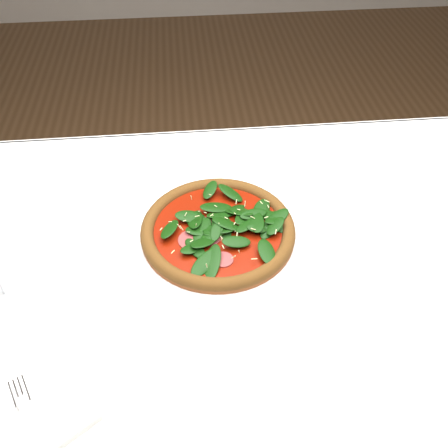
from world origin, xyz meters
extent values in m
plane|color=brown|center=(0.00, 0.00, 0.00)|extent=(6.00, 6.00, 0.00)
cube|color=silver|center=(0.00, 0.00, 0.73)|extent=(1.20, 0.80, 0.04)
cylinder|color=#4F371F|center=(-0.54, 0.34, 0.35)|extent=(0.06, 0.06, 0.71)
cylinder|color=#4F371F|center=(0.54, 0.34, 0.35)|extent=(0.06, 0.06, 0.71)
cube|color=silver|center=(0.00, 0.40, 0.64)|extent=(1.20, 0.01, 0.22)
cylinder|color=white|center=(-0.06, 0.05, 0.76)|extent=(0.32, 0.32, 0.01)
torus|color=white|center=(-0.06, 0.05, 0.76)|extent=(0.32, 0.32, 0.01)
cylinder|color=#965024|center=(-0.06, 0.05, 0.77)|extent=(0.36, 0.36, 0.01)
torus|color=#965B22|center=(-0.06, 0.05, 0.77)|extent=(0.36, 0.36, 0.02)
cylinder|color=maroon|center=(-0.06, 0.05, 0.77)|extent=(0.30, 0.30, 0.00)
cylinder|color=#A14045|center=(-0.06, 0.05, 0.78)|extent=(0.26, 0.26, 0.00)
ellipsoid|color=#133A0A|center=(-0.06, 0.05, 0.79)|extent=(0.28, 0.28, 0.02)
cylinder|color=beige|center=(-0.06, 0.05, 0.79)|extent=(0.26, 0.26, 0.00)
cylinder|color=white|center=(-0.42, -0.04, 0.75)|extent=(0.07, 0.07, 0.00)
cube|color=silver|center=(-0.33, -0.28, 0.76)|extent=(0.17, 0.15, 0.01)
cube|color=silver|center=(-0.33, -0.28, 0.76)|extent=(0.06, 0.11, 0.00)
cube|color=silver|center=(-0.36, -0.23, 0.76)|extent=(0.04, 0.05, 0.00)
cylinder|color=white|center=(0.33, 0.25, 0.76)|extent=(0.16, 0.16, 0.01)
torus|color=white|center=(0.33, 0.25, 0.76)|extent=(0.16, 0.16, 0.01)
camera|label=1|loc=(-0.11, -0.58, 1.40)|focal=40.00mm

